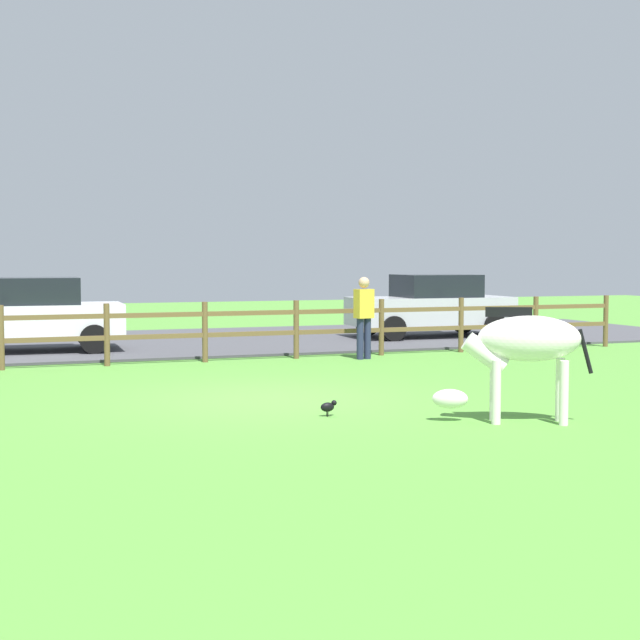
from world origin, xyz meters
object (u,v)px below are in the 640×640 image
object	(u,v)px
parked_car_white	(27,314)
visitor_near_fence	(364,314)
crow_on_grass	(328,407)
parked_car_silver	(432,305)
zebra	(522,347)

from	to	relation	value
parked_car_white	visitor_near_fence	world-z (taller)	visitor_near_fence
visitor_near_fence	parked_car_white	bearing A→B (deg)	151.52
crow_on_grass	parked_car_silver	xyz separation A→B (m)	(6.53, 9.90, 0.72)
zebra	parked_car_silver	distance (m)	12.00
crow_on_grass	parked_car_silver	size ratio (longest dim) A/B	0.05
crow_on_grass	zebra	bearing A→B (deg)	-30.99
visitor_near_fence	parked_car_silver	bearing A→B (deg)	47.75
parked_car_white	crow_on_grass	bearing A→B (deg)	-71.50
parked_car_silver	parked_car_white	bearing A→B (deg)	-177.53
parked_car_white	zebra	bearing A→B (deg)	-64.01
zebra	parked_car_white	xyz separation A→B (m)	(-5.23, 10.72, -0.08)
parked_car_silver	crow_on_grass	bearing A→B (deg)	-123.41
parked_car_silver	visitor_near_fence	world-z (taller)	visitor_near_fence
zebra	parked_car_silver	bearing A→B (deg)	68.07
zebra	parked_car_silver	size ratio (longest dim) A/B	0.44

